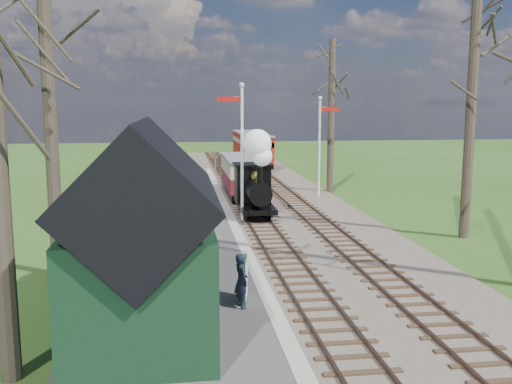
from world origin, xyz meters
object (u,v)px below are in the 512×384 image
(coach, at_px, (241,174))
(bench, at_px, (187,281))
(semaphore_far, at_px, (321,139))
(red_carriage_b, at_px, (248,146))
(sign_board, at_px, (245,279))
(semaphore_near, at_px, (240,142))
(red_carriage_a, at_px, (256,151))
(station_shed, at_px, (145,238))
(locomotive, at_px, (255,179))
(person, at_px, (241,280))

(coach, bearing_deg, bench, -101.24)
(semaphore_far, relative_size, bench, 4.35)
(red_carriage_b, bearing_deg, semaphore_far, -84.71)
(coach, bearing_deg, sign_board, -95.98)
(bench, bearing_deg, coach, 78.76)
(semaphore_near, bearing_deg, red_carriage_b, 82.37)
(red_carriage_a, relative_size, sign_board, 4.62)
(station_shed, relative_size, semaphore_far, 1.10)
(sign_board, height_order, bench, sign_board)
(sign_board, bearing_deg, red_carriage_b, 82.95)
(locomotive, distance_m, coach, 6.08)
(semaphore_near, relative_size, red_carriage_a, 1.14)
(red_carriage_b, bearing_deg, locomotive, -96.11)
(coach, relative_size, red_carriage_a, 1.18)
(locomotive, bearing_deg, person, -99.37)
(semaphore_far, height_order, sign_board, semaphore_far)
(coach, height_order, bench, coach)
(semaphore_far, xyz_separation_m, person, (-6.36, -17.21, -2.45))
(locomotive, bearing_deg, coach, 89.89)
(semaphore_far, height_order, coach, semaphore_far)
(locomotive, bearing_deg, red_carriage_a, 82.14)
(sign_board, bearing_deg, locomotive, 80.97)
(station_shed, bearing_deg, bench, 64.69)
(red_carriage_a, relative_size, bench, 4.14)
(locomotive, distance_m, person, 12.16)
(semaphore_far, height_order, red_carriage_a, semaphore_far)
(coach, distance_m, bench, 17.12)
(locomotive, bearing_deg, semaphore_far, 50.14)
(person, bearing_deg, red_carriage_b, -22.20)
(semaphore_far, xyz_separation_m, coach, (-4.37, 0.80, -1.97))
(locomotive, relative_size, coach, 0.63)
(coach, bearing_deg, station_shed, -102.87)
(sign_board, distance_m, person, 0.48)
(coach, xyz_separation_m, person, (-1.98, -18.01, -0.48))
(red_carriage_b, bearing_deg, coach, -98.06)
(locomotive, xyz_separation_m, person, (-1.97, -11.95, -0.97))
(coach, bearing_deg, semaphore_far, -10.42)
(station_shed, bearing_deg, semaphore_near, 73.62)
(semaphore_near, height_order, bench, semaphore_near)
(locomotive, height_order, person, locomotive)
(semaphore_near, xyz_separation_m, person, (-1.21, -11.21, -2.72))
(person, bearing_deg, sign_board, -32.89)
(red_carriage_a, xyz_separation_m, sign_board, (-4.44, -30.42, -0.79))
(red_carriage_a, relative_size, red_carriage_b, 1.00)
(red_carriage_a, relative_size, person, 3.86)
(semaphore_far, relative_size, coach, 0.89)
(semaphore_near, distance_m, bench, 10.74)
(semaphore_far, distance_m, bench, 17.95)
(bench, bearing_deg, station_shed, -115.31)
(locomotive, relative_size, red_carriage_b, 0.74)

